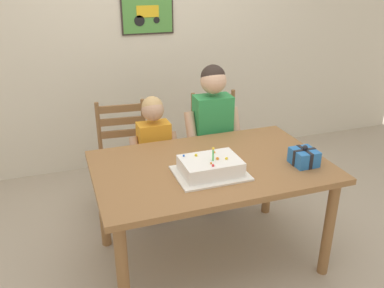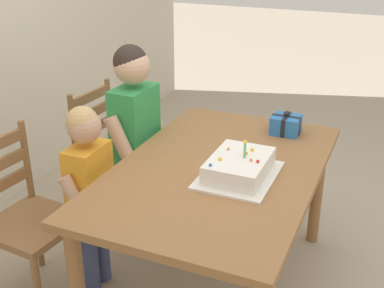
# 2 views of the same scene
# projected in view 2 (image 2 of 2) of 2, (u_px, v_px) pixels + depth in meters

# --- Properties ---
(ground_plane) EXTENTS (20.00, 20.00, 0.00)m
(ground_plane) POSITION_uv_depth(u_px,v_px,m) (215.00, 288.00, 2.79)
(ground_plane) COLOR tan
(dining_table) EXTENTS (1.52, 0.96, 0.75)m
(dining_table) POSITION_uv_depth(u_px,v_px,m) (218.00, 183.00, 2.52)
(dining_table) COLOR olive
(dining_table) RESTS_ON ground
(birthday_cake) EXTENTS (0.44, 0.34, 0.19)m
(birthday_cake) POSITION_uv_depth(u_px,v_px,m) (239.00, 167.00, 2.37)
(birthday_cake) COLOR white
(birthday_cake) RESTS_ON dining_table
(gift_box_red_large) EXTENTS (0.16, 0.16, 0.14)m
(gift_box_red_large) POSITION_uv_depth(u_px,v_px,m) (286.00, 125.00, 2.86)
(gift_box_red_large) COLOR #286BB7
(gift_box_red_large) RESTS_ON dining_table
(chair_left) EXTENTS (0.46, 0.46, 0.92)m
(chair_left) POSITION_uv_depth(u_px,v_px,m) (26.00, 219.00, 2.57)
(chair_left) COLOR brown
(chair_left) RESTS_ON ground
(chair_right) EXTENTS (0.45, 0.45, 0.92)m
(chair_right) POSITION_uv_depth(u_px,v_px,m) (113.00, 155.00, 3.28)
(chair_right) COLOR brown
(chair_right) RESTS_ON ground
(child_older) EXTENTS (0.46, 0.26, 1.26)m
(child_older) POSITION_uv_depth(u_px,v_px,m) (135.00, 128.00, 2.92)
(child_older) COLOR #38426B
(child_older) RESTS_ON ground
(child_younger) EXTENTS (0.38, 0.22, 1.06)m
(child_younger) POSITION_uv_depth(u_px,v_px,m) (90.00, 183.00, 2.56)
(child_younger) COLOR #38426B
(child_younger) RESTS_ON ground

